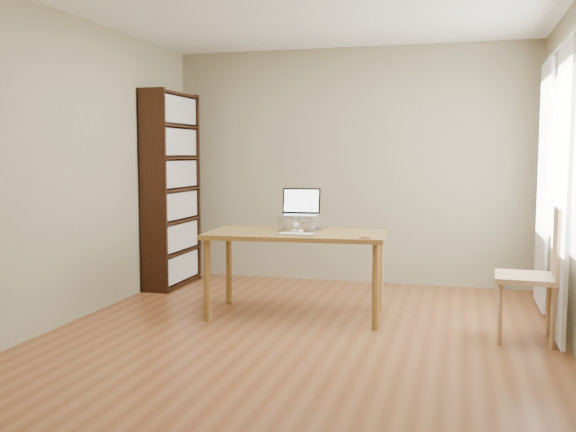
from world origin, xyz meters
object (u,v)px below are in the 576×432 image
object	(u,v)px
chair	(538,269)
desk	(296,242)
cat	(303,223)
bookshelf	(172,189)
keyboard	(297,234)
laptop	(300,209)

from	to	relation	value
chair	desk	bearing A→B (deg)	175.36
cat	chair	distance (m)	1.99
desk	bookshelf	bearing A→B (deg)	145.54
keyboard	chair	xyz separation A→B (m)	(1.91, -0.05, -0.20)
laptop	chair	bearing A→B (deg)	-15.65
chair	keyboard	bearing A→B (deg)	-178.31
bookshelf	desk	size ratio (longest dim) A/B	1.31
bookshelf	keyboard	distance (m)	2.10
bookshelf	chair	bearing A→B (deg)	-18.91
desk	keyboard	size ratio (longest dim) A/B	5.26
bookshelf	laptop	xyz separation A→B (m)	(1.65, -0.83, -0.11)
desk	laptop	xyz separation A→B (m)	(0.00, 0.14, 0.28)
desk	keyboard	distance (m)	0.25
laptop	bookshelf	bearing A→B (deg)	149.31
laptop	cat	distance (m)	0.13
cat	chair	xyz separation A→B (m)	(1.93, -0.38, -0.26)
cat	chair	bearing A→B (deg)	-7.75
bookshelf	keyboard	xyz separation A→B (m)	(1.71, -1.19, -0.29)
laptop	cat	xyz separation A→B (m)	(0.03, -0.03, -0.12)
keyboard	chair	world-z (taller)	chair
bookshelf	keyboard	bearing A→B (deg)	-34.93
chair	bookshelf	bearing A→B (deg)	164.17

